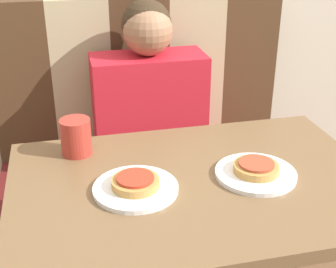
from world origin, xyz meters
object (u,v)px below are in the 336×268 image
plate_left (136,188)px  pizza_left (135,182)px  plate_right (256,174)px  pizza_right (256,167)px  drinking_cup (76,137)px  person (149,94)px

plate_left → pizza_left: 0.02m
plate_right → pizza_right: pizza_right is taller
pizza_right → drinking_cup: bearing=152.5°
drinking_cup → plate_right: bearing=-27.5°
pizza_left → drinking_cup: bearing=119.1°
pizza_left → pizza_right: same height
person → plate_right: bearing=-76.2°
pizza_right → plate_right: bearing=180.0°
person → pizza_right: (0.15, -0.62, 0.02)m
plate_left → pizza_left: (-0.00, 0.00, 0.02)m
person → plate_right: person is taller
person → plate_left: (-0.15, -0.62, 0.00)m
pizza_left → plate_right: bearing=0.0°
plate_right → pizza_left: 0.31m
pizza_left → pizza_right: size_ratio=1.00×
plate_left → pizza_left: size_ratio=1.79×
pizza_right → drinking_cup: (-0.43, 0.23, 0.03)m
plate_left → person: bearing=76.2°
plate_right → drinking_cup: size_ratio=2.03×
person → pizza_left: (-0.15, -0.62, 0.02)m
person → drinking_cup: bearing=-124.9°
person → plate_right: size_ratio=3.08×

